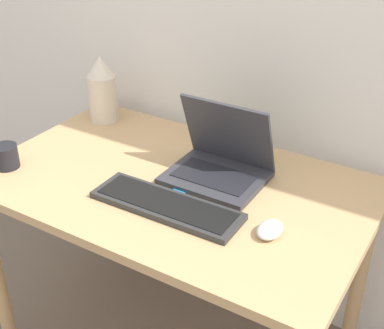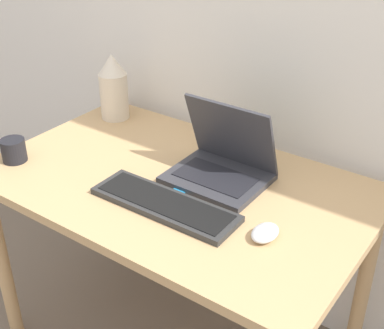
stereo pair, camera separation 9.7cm
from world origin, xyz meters
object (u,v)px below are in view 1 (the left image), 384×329
mouse (270,229)px  mp3_player (181,191)px  mug (6,156)px  laptop (220,162)px  keyboard (166,205)px  vase (102,89)px

mouse → mp3_player: (-0.31, 0.05, -0.01)m
mouse → mug: bearing=-172.7°
laptop → keyboard: laptop is taller
laptop → mp3_player: 0.16m
vase → mug: 0.46m
mp3_player → vase: bearing=151.5°
mug → vase: bearing=85.4°
keyboard → mug: (-0.57, -0.07, 0.03)m
vase → mp3_player: vase is taller
mp3_player → laptop: bearing=68.6°
mp3_player → mug: 0.59m
laptop → mouse: (0.26, -0.19, -0.04)m
keyboard → mp3_player: bearing=96.6°
laptop → mug: laptop is taller
mouse → mug: 0.88m
vase → mp3_player: bearing=-28.5°
mouse → vase: 0.91m
keyboard → laptop: bearing=79.3°
vase → mp3_player: size_ratio=5.03×
laptop → mp3_player: size_ratio=5.87×
mouse → mp3_player: 0.32m
mug → keyboard: bearing=7.0°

